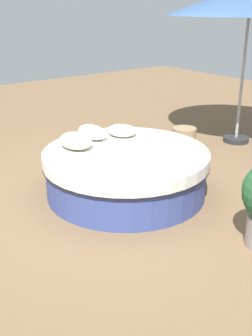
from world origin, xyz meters
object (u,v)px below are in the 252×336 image
side_table (184,140)px  throw_pillow_0 (122,130)px  patio_umbrella (250,0)px  throw_pillow_2 (76,141)px  throw_pillow_1 (92,132)px  round_bed (126,172)px

side_table → throw_pillow_0: bearing=95.2°
throw_pillow_0 → patio_umbrella: bearing=-91.3°
throw_pillow_0 → side_table: 1.42m
throw_pillow_2 → throw_pillow_1: bearing=-62.2°
round_bed → patio_umbrella: patio_umbrella is taller
round_bed → throw_pillow_0: size_ratio=4.78×
throw_pillow_0 → throw_pillow_1: 0.42m
throw_pillow_0 → side_table: throw_pillow_0 is taller
throw_pillow_1 → side_table: size_ratio=1.26×
round_bed → throw_pillow_1: size_ratio=4.06×
round_bed → throw_pillow_2: bearing=42.8°
throw_pillow_2 → throw_pillow_0: bearing=-85.2°
patio_umbrella → throw_pillow_0: bearing=88.7°
round_bed → throw_pillow_0: throw_pillow_0 is taller
throw_pillow_2 → patio_umbrella: size_ratio=0.19×
throw_pillow_1 → side_table: (-0.01, -1.75, -0.46)m
patio_umbrella → side_table: patio_umbrella is taller
round_bed → side_table: bearing=-68.9°
side_table → patio_umbrella: bearing=-99.2°
throw_pillow_0 → side_table: (0.12, -1.35, -0.44)m
throw_pillow_1 → throw_pillow_2: throw_pillow_2 is taller
round_bed → throw_pillow_2: size_ratio=4.17×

